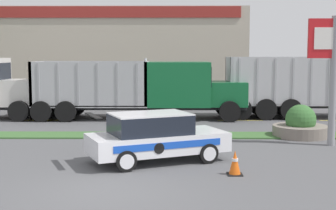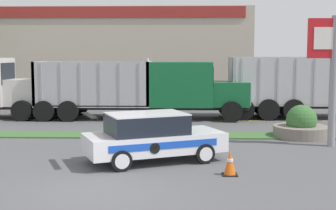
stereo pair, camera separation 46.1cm
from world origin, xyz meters
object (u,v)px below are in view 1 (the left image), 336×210
object	(u,v)px
store_sign_post	(334,57)
traffic_cone	(235,163)
rally_car	(155,137)
stone_planter	(301,126)
dump_truck_far_right	(161,89)

from	to	relation	value
store_sign_post	traffic_cone	bearing A→B (deg)	-134.13
rally_car	stone_planter	xyz separation A→B (m)	(6.04, 4.70, -0.37)
store_sign_post	stone_planter	bearing A→B (deg)	108.68
dump_truck_far_right	store_sign_post	size ratio (longest dim) A/B	2.32
store_sign_post	traffic_cone	xyz separation A→B (m)	(-4.31, -4.44, -3.03)
dump_truck_far_right	stone_planter	bearing A→B (deg)	-42.28
dump_truck_far_right	stone_planter	distance (m)	8.32
rally_car	store_sign_post	world-z (taller)	store_sign_post
traffic_cone	store_sign_post	bearing A→B (deg)	45.87
dump_truck_far_right	rally_car	size ratio (longest dim) A/B	2.35
store_sign_post	stone_planter	distance (m)	3.56
stone_planter	store_sign_post	bearing A→B (deg)	-71.32
traffic_cone	rally_car	bearing A→B (deg)	144.91
dump_truck_far_right	traffic_cone	xyz separation A→B (m)	(2.43, -11.91, -1.27)
stone_planter	rally_car	bearing A→B (deg)	-142.08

